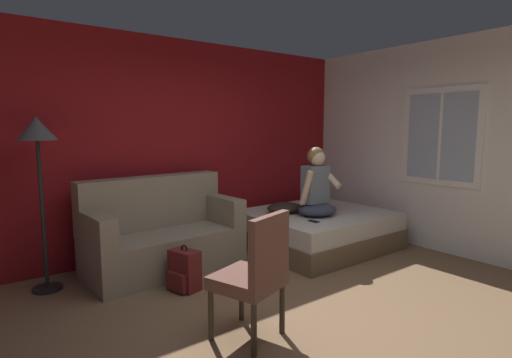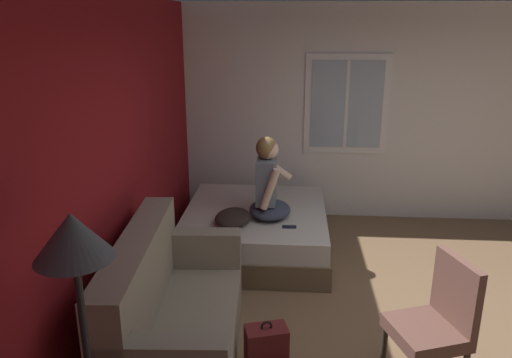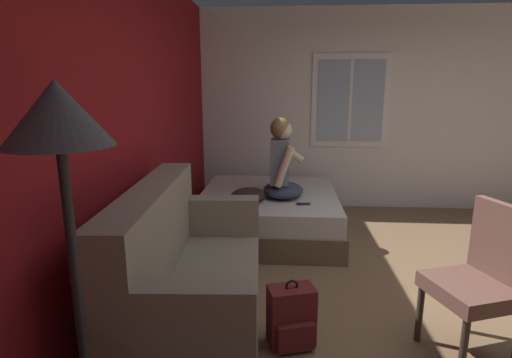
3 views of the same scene
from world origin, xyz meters
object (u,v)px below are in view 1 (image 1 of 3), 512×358
(backpack, at_px, (184,271))
(bed, at_px, (317,229))
(throw_pillow, at_px, (284,208))
(floor_lamp, at_px, (38,146))
(couch, at_px, (162,235))
(side_chair, at_px, (255,272))
(person_seated, at_px, (316,188))
(cell_phone, at_px, (313,221))

(backpack, bearing_deg, bed, 6.61)
(bed, xyz_separation_m, backpack, (-2.10, -0.24, -0.04))
(throw_pillow, distance_m, floor_lamp, 2.94)
(couch, bearing_deg, side_chair, -92.57)
(couch, xyz_separation_m, backpack, (-0.09, -0.71, -0.20))
(person_seated, relative_size, floor_lamp, 0.51)
(bed, relative_size, cell_phone, 12.48)
(throw_pillow, bearing_deg, couch, 170.72)
(couch, relative_size, backpack, 3.81)
(side_chair, distance_m, throw_pillow, 2.34)
(throw_pillow, bearing_deg, floor_lamp, 172.49)
(side_chair, xyz_separation_m, throw_pillow, (1.69, 1.61, 0.02))
(person_seated, relative_size, cell_phone, 6.08)
(side_chair, distance_m, floor_lamp, 2.43)
(person_seated, distance_m, cell_phone, 0.50)
(throw_pillow, xyz_separation_m, floor_lamp, (-2.78, 0.37, 0.88))
(couch, bearing_deg, floor_lamp, 174.94)
(couch, xyz_separation_m, person_seated, (1.84, -0.62, 0.44))
(backpack, height_order, floor_lamp, floor_lamp)
(side_chair, distance_m, backpack, 1.22)
(side_chair, bearing_deg, throw_pillow, 43.70)
(side_chair, height_order, cell_phone, side_chair)
(cell_phone, distance_m, floor_lamp, 3.04)
(backpack, relative_size, cell_phone, 3.18)
(side_chair, relative_size, person_seated, 1.12)
(person_seated, xyz_separation_m, backpack, (-1.92, -0.09, -0.64))
(side_chair, xyz_separation_m, floor_lamp, (-1.09, 1.98, 0.90))
(bed, distance_m, floor_lamp, 3.45)
(side_chair, distance_m, cell_phone, 1.94)
(bed, distance_m, couch, 2.07)
(floor_lamp, bearing_deg, throw_pillow, -7.51)
(bed, height_order, backpack, bed)
(side_chair, relative_size, floor_lamp, 0.58)
(bed, height_order, cell_phone, cell_phone)
(bed, relative_size, side_chair, 1.83)
(backpack, bearing_deg, couch, 83.10)
(backpack, xyz_separation_m, floor_lamp, (-1.09, 0.81, 1.24))
(person_seated, height_order, throw_pillow, person_seated)
(throw_pillow, bearing_deg, cell_phone, -94.36)
(backpack, height_order, throw_pillow, throw_pillow)
(couch, distance_m, backpack, 0.74)
(throw_pillow, bearing_deg, bed, -26.44)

